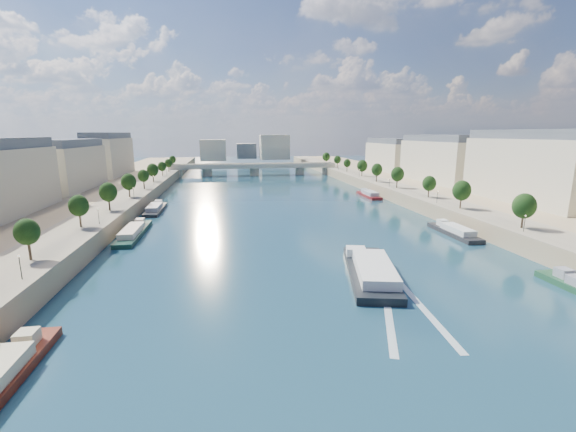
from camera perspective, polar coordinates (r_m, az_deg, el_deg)
name	(u,v)px	position (r m, az deg, el deg)	size (l,w,h in m)	color
ground	(280,213)	(140.06, -1.19, 0.38)	(700.00, 700.00, 0.00)	#0C2B39
quay_left	(67,213)	(148.33, -29.94, 0.39)	(44.00, 520.00, 5.00)	#9E8460
quay_right	(462,201)	(165.30, 24.39, 1.99)	(44.00, 520.00, 5.00)	#9E8460
pave_left	(113,204)	(143.16, -24.44, 1.60)	(14.00, 520.00, 0.10)	gray
pave_right	(427,196)	(157.19, 19.89, 2.82)	(14.00, 520.00, 0.10)	gray
trees_left	(120,187)	(143.75, -23.65, 3.90)	(4.80, 268.80, 8.26)	#382B1E
trees_right	(411,179)	(164.32, 17.75, 5.26)	(4.80, 268.80, 8.26)	#382B1E
lamps_left	(119,201)	(132.02, -23.78, 2.05)	(0.36, 200.36, 4.28)	black
lamps_right	(410,187)	(159.09, 17.67, 4.08)	(0.36, 200.36, 4.28)	black
buildings_left	(36,169)	(162.57, -33.28, 5.90)	(16.00, 226.00, 23.20)	#C3B396
buildings_right	(477,163)	(180.87, 26.18, 7.09)	(16.00, 226.00, 23.20)	#C3B396
skyline	(251,149)	(356.30, -5.55, 9.89)	(79.00, 42.00, 22.00)	#C3B396
bridge	(254,168)	(268.47, -5.02, 7.11)	(112.00, 12.00, 8.15)	#C1B79E
tour_barge	(371,271)	(81.10, 12.13, -7.93)	(14.84, 30.75, 4.02)	black
wake	(407,312)	(67.60, 17.21, -13.47)	(13.30, 25.99, 0.04)	silver
moored_barges_left	(99,270)	(89.50, -26.24, -7.23)	(5.00, 157.06, 3.60)	#1C223E
moored_barges_right	(487,246)	(109.08, 27.44, -4.00)	(5.00, 164.57, 3.60)	black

